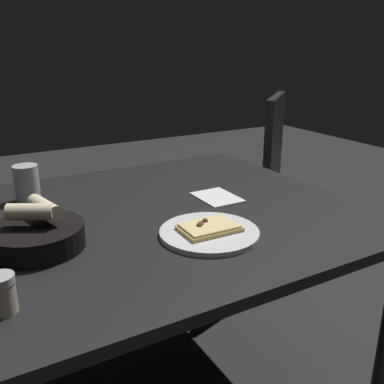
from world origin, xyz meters
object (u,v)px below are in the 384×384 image
pizza_plate (209,232)px  pepper_shaker (2,296)px  bread_basket (37,234)px  beer_glass (27,185)px  dining_table (162,227)px  chair_far (250,177)px

pizza_plate → pepper_shaker: (-0.10, 0.52, 0.02)m
bread_basket → beer_glass: 0.37m
dining_table → pepper_shaker: (-0.33, 0.49, 0.09)m
pepper_shaker → beer_glass: bearing=-14.0°
pizza_plate → pepper_shaker: pepper_shaker is taller
bread_basket → pepper_shaker: bearing=156.3°
beer_glass → pepper_shaker: size_ratio=1.51×
dining_table → chair_far: 1.00m
pizza_plate → beer_glass: (0.52, 0.36, 0.04)m
beer_glass → pepper_shaker: beer_glass is taller
dining_table → beer_glass: bearing=48.6°
bread_basket → beer_glass: bread_basket is taller
beer_glass → dining_table: bearing=-131.4°
dining_table → pizza_plate: size_ratio=4.37×
pepper_shaker → chair_far: chair_far is taller
beer_glass → pepper_shaker: bearing=166.0°
pepper_shaker → chair_far: size_ratio=0.08×
dining_table → chair_far: size_ratio=1.22×
beer_glass → bread_basket: bearing=173.2°
bread_basket → pepper_shaker: (-0.25, 0.11, -0.00)m
beer_glass → pizza_plate: bearing=-144.8°
dining_table → chair_far: (0.60, -0.79, -0.12)m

